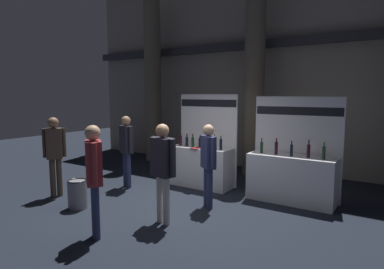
% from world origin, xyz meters
% --- Properties ---
extents(ground_plane, '(27.05, 27.05, 0.00)m').
position_xyz_m(ground_plane, '(0.00, 0.00, 0.00)').
color(ground_plane, black).
extents(hall_colonnade, '(13.52, 1.30, 6.88)m').
position_xyz_m(hall_colonnade, '(0.00, 4.32, 3.36)').
color(hall_colonnade, gray).
rests_on(hall_colonnade, ground_plane).
extents(exhibitor_booth_0, '(1.65, 0.73, 2.32)m').
position_xyz_m(exhibitor_booth_0, '(-0.57, 1.72, 0.60)').
color(exhibitor_booth_0, white).
rests_on(exhibitor_booth_0, ground_plane).
extents(exhibitor_booth_1, '(1.92, 0.66, 2.27)m').
position_xyz_m(exhibitor_booth_1, '(1.69, 1.73, 0.60)').
color(exhibitor_booth_1, white).
rests_on(exhibitor_booth_1, ground_plane).
extents(trash_bin, '(0.39, 0.39, 0.59)m').
position_xyz_m(trash_bin, '(-1.84, -1.07, 0.29)').
color(trash_bin, slate).
rests_on(trash_bin, ground_plane).
extents(visitor_0, '(0.44, 0.41, 1.84)m').
position_xyz_m(visitor_0, '(-0.42, -1.81, 1.11)').
color(visitor_0, navy).
rests_on(visitor_0, ground_plane).
extents(visitor_1, '(0.40, 0.41, 1.81)m').
position_xyz_m(visitor_1, '(-2.91, -0.83, 1.08)').
color(visitor_1, '#47382D').
rests_on(visitor_1, ground_plane).
extents(visitor_2, '(0.52, 0.33, 1.79)m').
position_xyz_m(visitor_2, '(-2.09, 0.60, 1.07)').
color(visitor_2, navy).
rests_on(visitor_2, ground_plane).
extents(visitor_3, '(0.45, 0.39, 1.72)m').
position_xyz_m(visitor_3, '(0.38, 0.42, 1.02)').
color(visitor_3, navy).
rests_on(visitor_3, ground_plane).
extents(visitor_4, '(0.59, 0.33, 1.81)m').
position_xyz_m(visitor_4, '(0.12, -0.74, 1.10)').
color(visitor_4, silver).
rests_on(visitor_4, ground_plane).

